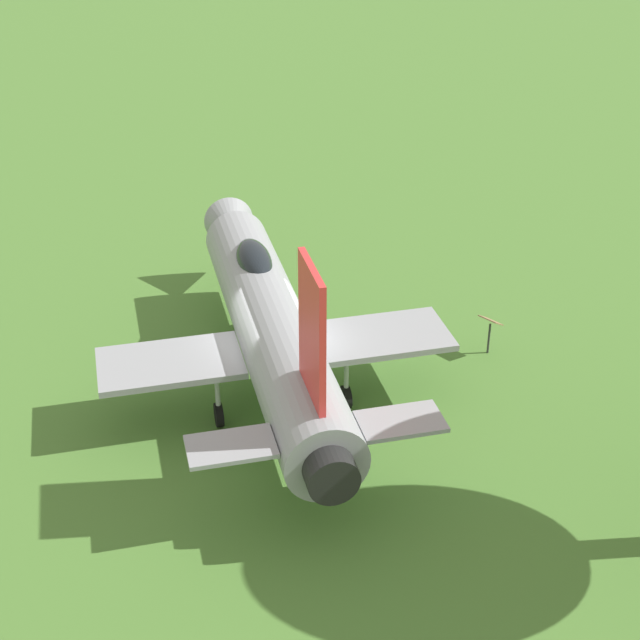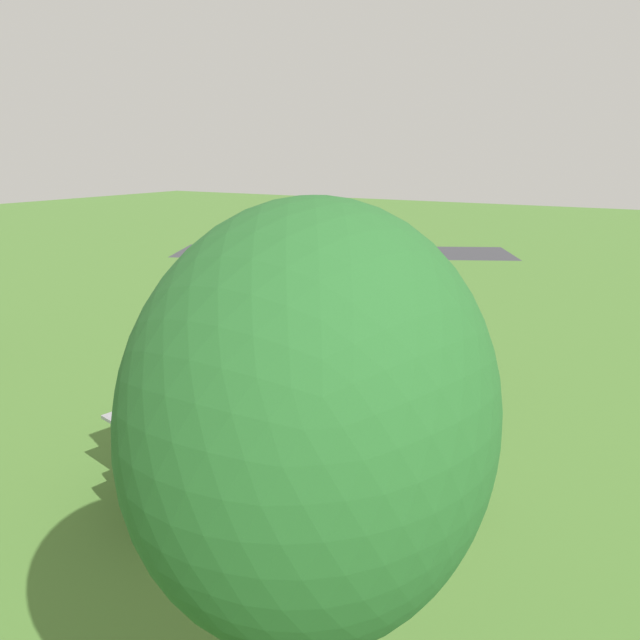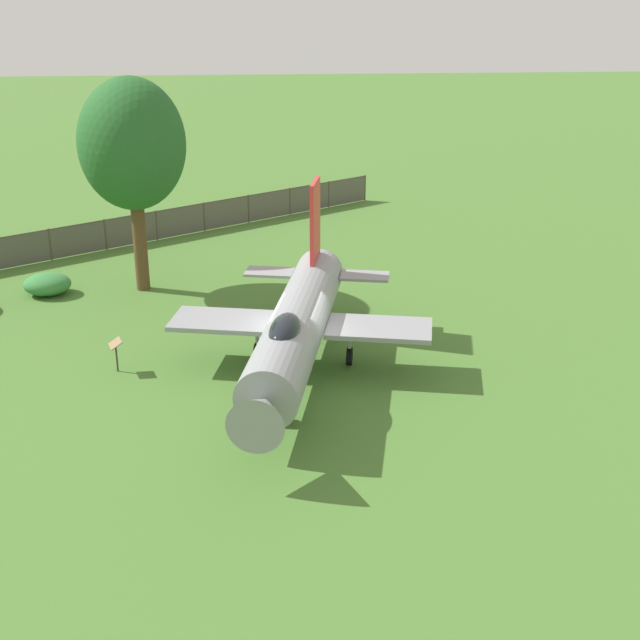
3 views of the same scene
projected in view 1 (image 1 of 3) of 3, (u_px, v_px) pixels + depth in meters
The scene contains 3 objects.
ground_plane at pixel (275, 391), 24.49m from camera, with size 200.00×200.00×0.00m, color #47722D.
display_jet at pixel (270, 321), 23.88m from camera, with size 13.02×8.89×5.62m.
info_plaque at pixel (490, 326), 25.72m from camera, with size 0.69×0.56×1.14m.
Camera 1 is at (-18.84, 7.82, 13.72)m, focal length 53.56 mm.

